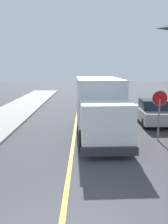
{
  "coord_description": "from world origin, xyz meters",
  "views": [
    {
      "loc": [
        0.55,
        -4.37,
        3.87
      ],
      "look_at": [
        0.5,
        8.87,
        1.4
      ],
      "focal_mm": 39.36,
      "sensor_mm": 36.0,
      "label": 1
    }
  ],
  "objects_px": {
    "parked_car_near": "(100,105)",
    "parked_car_mid": "(95,95)",
    "parked_van_across": "(153,112)",
    "box_truck": "(100,105)",
    "stop_sign": "(160,106)"
  },
  "relations": [
    {
      "from": "parked_car_mid",
      "to": "parked_van_across",
      "type": "xyz_separation_m",
      "value": [
        3.58,
        -9.86,
        0.0
      ]
    },
    {
      "from": "parked_car_mid",
      "to": "parked_van_across",
      "type": "bearing_deg",
      "value": -70.05
    },
    {
      "from": "box_truck",
      "to": "parked_car_near",
      "type": "distance_m",
      "value": 6.26
    },
    {
      "from": "parked_car_near",
      "to": "stop_sign",
      "type": "bearing_deg",
      "value": -69.14
    },
    {
      "from": "parked_van_across",
      "to": "parked_car_mid",
      "type": "bearing_deg",
      "value": 109.95
    },
    {
      "from": "parked_car_near",
      "to": "parked_car_mid",
      "type": "height_order",
      "value": "same"
    },
    {
      "from": "parked_car_near",
      "to": "parked_car_mid",
      "type": "bearing_deg",
      "value": 91.14
    },
    {
      "from": "box_truck",
      "to": "parked_car_mid",
      "type": "xyz_separation_m",
      "value": [
        0.21,
        12.87,
        -0.97
      ]
    },
    {
      "from": "stop_sign",
      "to": "parked_van_across",
      "type": "bearing_deg",
      "value": 79.43
    },
    {
      "from": "parked_car_near",
      "to": "stop_sign",
      "type": "relative_size",
      "value": 1.68
    },
    {
      "from": "parked_car_near",
      "to": "parked_car_mid",
      "type": "xyz_separation_m",
      "value": [
        -0.13,
        6.7,
        0.0
      ]
    },
    {
      "from": "box_truck",
      "to": "parked_van_across",
      "type": "relative_size",
      "value": 1.64
    },
    {
      "from": "box_truck",
      "to": "stop_sign",
      "type": "distance_m",
      "value": 3.19
    },
    {
      "from": "box_truck",
      "to": "parked_van_across",
      "type": "height_order",
      "value": "box_truck"
    },
    {
      "from": "parked_car_near",
      "to": "parked_van_across",
      "type": "xyz_separation_m",
      "value": [
        3.44,
        -3.16,
        0.0
      ]
    }
  ]
}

